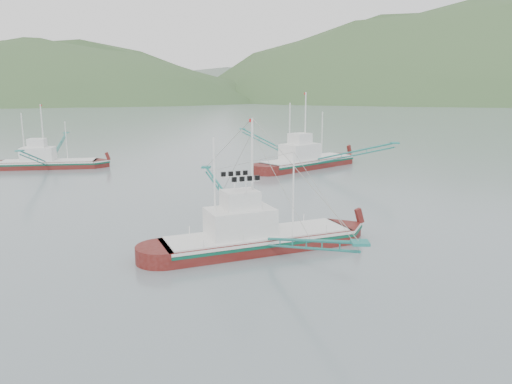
{
  "coord_description": "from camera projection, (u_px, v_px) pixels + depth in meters",
  "views": [
    {
      "loc": [
        0.56,
        -31.86,
        11.15
      ],
      "look_at": [
        0.0,
        6.0,
        3.2
      ],
      "focal_mm": 35.0,
      "sensor_mm": 36.0,
      "label": 1
    }
  ],
  "objects": [
    {
      "name": "headland_left",
      "position": [
        32.0,
        102.0,
        388.38
      ],
      "size": [
        448.0,
        308.0,
        210.0
      ],
      "primitive_type": "ellipsoid",
      "color": "#36542B",
      "rests_on": "ground"
    },
    {
      "name": "ridge_distant",
      "position": [
        289.0,
        97.0,
        581.03
      ],
      "size": [
        960.0,
        400.0,
        240.0
      ],
      "primitive_type": "ellipsoid",
      "color": "slate",
      "rests_on": "ground"
    },
    {
      "name": "ground",
      "position": [
        255.0,
        257.0,
        33.48
      ],
      "size": [
        1200.0,
        1200.0,
        0.0
      ],
      "primitive_type": "plane",
      "color": "slate",
      "rests_on": "ground"
    },
    {
      "name": "main_boat",
      "position": [
        257.0,
        221.0,
        34.68
      ],
      "size": [
        13.8,
        23.27,
        9.89
      ],
      "rotation": [
        0.0,
        0.0,
        0.41
      ],
      "color": "#51100D",
      "rests_on": "ground"
    },
    {
      "name": "bg_boat_far",
      "position": [
        307.0,
        151.0,
        70.22
      ],
      "size": [
        22.91,
        23.76,
        11.36
      ],
      "rotation": [
        0.0,
        0.0,
        0.75
      ],
      "color": "#51100D",
      "rests_on": "ground"
    },
    {
      "name": "bg_boat_left",
      "position": [
        47.0,
        157.0,
        69.98
      ],
      "size": [
        13.49,
        23.58,
        9.61
      ],
      "rotation": [
        0.0,
        0.0,
        0.16
      ],
      "color": "#51100D",
      "rests_on": "ground"
    }
  ]
}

